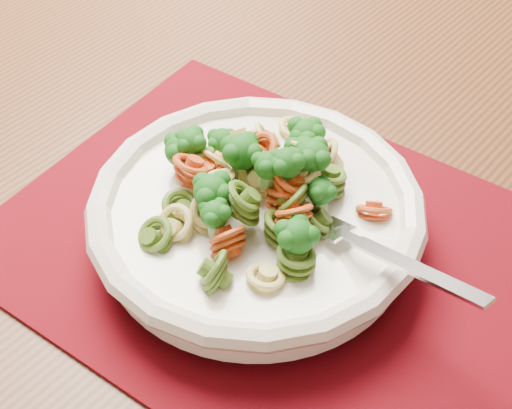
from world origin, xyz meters
The scene contains 5 objects.
dining_table centered at (0.70, -0.61, 0.66)m, with size 1.62×1.16×0.75m.
placemat centered at (0.69, -0.73, 0.75)m, with size 0.42×0.33×0.00m, color #660413.
pasta_bowl centered at (0.67, -0.74, 0.78)m, with size 0.26×0.26×0.05m.
pasta_broccoli_heap centered at (0.67, -0.74, 0.80)m, with size 0.22×0.22×0.06m, color tan, non-canonical shape.
fork centered at (0.74, -0.73, 0.79)m, with size 0.19×0.02×0.01m, color silver, non-canonical shape.
Camera 1 is at (0.88, -1.05, 1.17)m, focal length 50.00 mm.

